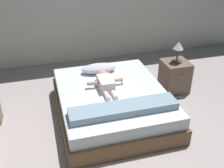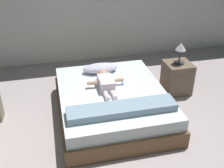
{
  "view_description": "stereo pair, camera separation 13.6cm",
  "coord_description": "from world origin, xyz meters",
  "views": [
    {
      "loc": [
        -0.77,
        -2.18,
        2.35
      ],
      "look_at": [
        0.12,
        0.96,
        0.5
      ],
      "focal_mm": 44.13,
      "sensor_mm": 36.0,
      "label": 1
    },
    {
      "loc": [
        -0.63,
        -2.22,
        2.35
      ],
      "look_at": [
        0.12,
        0.96,
        0.5
      ],
      "focal_mm": 44.13,
      "sensor_mm": 36.0,
      "label": 2
    }
  ],
  "objects": [
    {
      "name": "toothbrush",
      "position": [
        0.31,
        1.15,
        0.41
      ],
      "size": [
        0.03,
        0.15,
        0.02
      ],
      "color": "blue",
      "rests_on": "bed"
    },
    {
      "name": "lamp",
      "position": [
        1.29,
        1.35,
        0.74
      ],
      "size": [
        0.17,
        0.17,
        0.34
      ],
      "color": "#333338",
      "rests_on": "nightstand"
    },
    {
      "name": "baby",
      "position": [
        0.05,
        1.09,
        0.47
      ],
      "size": [
        0.52,
        0.67,
        0.17
      ],
      "color": "white",
      "rests_on": "bed"
    },
    {
      "name": "ground_plane",
      "position": [
        0.0,
        0.0,
        0.0
      ],
      "size": [
        8.0,
        8.0,
        0.0
      ],
      "primitive_type": "plane",
      "color": "#AB9C9D"
    },
    {
      "name": "blanket",
      "position": [
        0.12,
        0.43,
        0.45
      ],
      "size": [
        1.34,
        0.28,
        0.09
      ],
      "color": "#839BB1",
      "rests_on": "bed"
    },
    {
      "name": "pillow",
      "position": [
        0.07,
        1.55,
        0.47
      ],
      "size": [
        0.54,
        0.26,
        0.13
      ],
      "color": "silver",
      "rests_on": "bed"
    },
    {
      "name": "bed",
      "position": [
        0.12,
        0.96,
        0.2
      ],
      "size": [
        1.49,
        1.82,
        0.4
      ],
      "color": "brown",
      "rests_on": "ground_plane"
    },
    {
      "name": "nightstand",
      "position": [
        1.29,
        1.35,
        0.25
      ],
      "size": [
        0.41,
        0.44,
        0.51
      ],
      "color": "brown",
      "rests_on": "ground_plane"
    }
  ]
}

